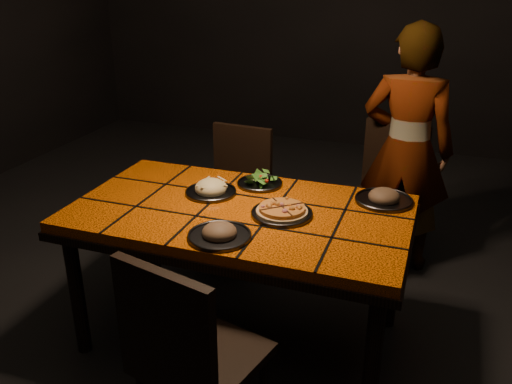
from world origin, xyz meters
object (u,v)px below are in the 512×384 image
(dining_table, at_px, (240,223))
(chair_far_left, at_px, (236,187))
(plate_pizza, at_px, (282,212))
(diner, at_px, (407,150))
(chair_far_right, at_px, (386,186))
(plate_pasta, at_px, (211,190))
(chair_near, at_px, (187,353))

(dining_table, height_order, chair_far_left, chair_far_left)
(plate_pizza, bearing_deg, diner, 67.16)
(chair_far_right, xyz_separation_m, diner, (0.10, 0.02, 0.24))
(chair_far_right, xyz_separation_m, plate_pasta, (-0.78, -0.95, 0.25))
(chair_far_left, height_order, diner, diner)
(diner, relative_size, plate_pasta, 5.91)
(diner, xyz_separation_m, plate_pasta, (-0.88, -0.98, 0.00))
(dining_table, bearing_deg, chair_far_right, 61.68)
(dining_table, height_order, plate_pasta, plate_pasta)
(plate_pizza, xyz_separation_m, plate_pasta, (-0.42, 0.12, 0.00))
(diner, bearing_deg, chair_far_left, 20.96)
(plate_pizza, bearing_deg, chair_far_left, 124.55)
(dining_table, distance_m, diner, 1.29)
(dining_table, xyz_separation_m, diner, (0.68, 1.09, 0.10))
(chair_near, height_order, chair_far_right, chair_near)
(chair_far_left, bearing_deg, dining_table, -62.93)
(chair_far_right, height_order, plate_pizza, chair_far_right)
(diner, bearing_deg, chair_far_right, 17.21)
(chair_near, relative_size, plate_pizza, 2.72)
(chair_far_left, bearing_deg, plate_pizza, -51.30)
(plate_pasta, bearing_deg, chair_far_right, 50.75)
(chair_near, relative_size, plate_pasta, 3.55)
(dining_table, distance_m, plate_pasta, 0.25)
(chair_near, xyz_separation_m, diner, (0.58, 1.89, 0.24))
(chair_far_right, bearing_deg, chair_far_left, -146.13)
(chair_far_left, height_order, chair_far_right, chair_far_right)
(plate_pizza, relative_size, plate_pasta, 1.31)
(chair_near, bearing_deg, chair_far_left, -60.85)
(chair_near, distance_m, chair_far_right, 1.92)
(dining_table, xyz_separation_m, plate_pasta, (-0.20, 0.12, 0.10))
(diner, height_order, plate_pasta, diner)
(dining_table, relative_size, chair_far_left, 1.82)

